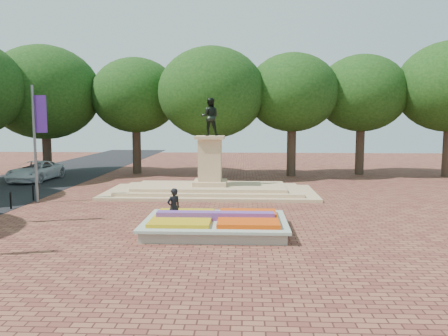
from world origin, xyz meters
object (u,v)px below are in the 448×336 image
(van, at_px, (35,171))
(pedestrian, at_px, (174,208))
(monument, at_px, (210,181))
(flower_bed, at_px, (216,224))

(van, height_order, pedestrian, pedestrian)
(monument, height_order, pedestrian, monument)
(pedestrian, bearing_deg, monument, -135.39)
(flower_bed, height_order, pedestrian, pedestrian)
(pedestrian, bearing_deg, flower_bed, 119.79)
(flower_bed, relative_size, monument, 0.45)
(flower_bed, xyz_separation_m, van, (-15.76, 15.64, 0.42))
(flower_bed, relative_size, pedestrian, 3.43)
(flower_bed, height_order, van, van)
(van, relative_size, pedestrian, 3.14)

